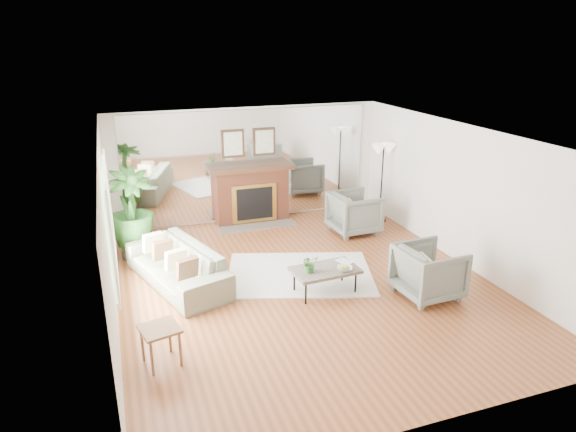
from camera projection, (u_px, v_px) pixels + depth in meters
name	position (u px, v px, depth m)	size (l,w,h in m)	color
ground	(305.00, 284.00, 8.59)	(7.00, 7.00, 0.00)	brown
wall_left	(109.00, 237.00, 7.24)	(0.02, 7.00, 2.50)	white
wall_right	(463.00, 195.00, 9.11)	(0.02, 7.00, 2.50)	white
wall_back	(249.00, 165.00, 11.28)	(6.00, 0.02, 2.50)	white
mirror_panel	(249.00, 165.00, 11.26)	(5.40, 0.04, 2.40)	silver
window_panel	(110.00, 221.00, 7.58)	(0.04, 2.40, 1.50)	#B2E09E
fireplace	(252.00, 193.00, 11.27)	(1.85, 0.83, 2.05)	brown
area_rug	(300.00, 274.00, 8.94)	(2.48, 1.77, 0.03)	silver
coffee_table	(325.00, 271.00, 8.19)	(1.10, 0.69, 0.42)	#6C6155
sofa	(177.00, 265.00, 8.51)	(2.29, 0.90, 0.67)	gray
armchair_back	(354.00, 213.00, 10.73)	(0.92, 0.94, 0.86)	slate
armchair_front	(429.00, 271.00, 8.08)	(0.90, 0.93, 0.84)	slate
side_table	(160.00, 333.00, 6.38)	(0.55, 0.55, 0.52)	brown
potted_ficus	(131.00, 211.00, 9.35)	(1.00, 1.00, 1.70)	#29251E
floor_lamp	(383.00, 156.00, 11.03)	(0.57, 0.32, 1.75)	black
tabletop_plant	(310.00, 264.00, 8.01)	(0.26, 0.22, 0.29)	#366B27
fruit_bowl	(345.00, 268.00, 8.11)	(0.24, 0.24, 0.06)	brown
book	(340.00, 263.00, 8.36)	(0.19, 0.26, 0.02)	brown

